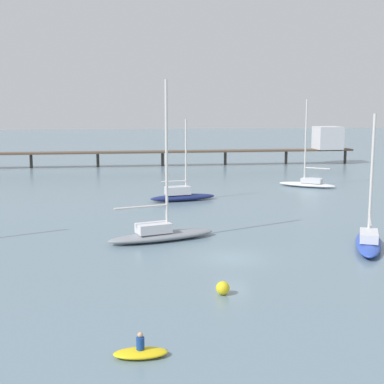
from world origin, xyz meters
name	(u,v)px	position (x,y,z in m)	size (l,w,h in m)	color
ground_plane	(231,258)	(0.00, 0.00, 0.00)	(400.00, 400.00, 0.00)	slate
pier	(259,144)	(17.46, 58.58, 3.77)	(69.52, 4.51, 6.77)	brown
sailboat_navy	(182,195)	(-0.74, 23.73, 0.70)	(7.85, 3.25, 9.20)	navy
sailboat_white	(308,182)	(17.07, 31.81, 0.64)	(7.50, 6.11, 11.46)	white
sailboat_blue	(368,239)	(11.01, 1.47, 0.66)	(5.22, 8.41, 10.17)	#2D4CB7
sailboat_gray	(160,232)	(-4.58, 5.86, 0.73)	(9.24, 4.66, 12.77)	gray
dinghy_yellow	(140,352)	(-7.08, -14.45, 0.22)	(2.40, 1.12, 1.14)	yellow
mooring_buoy_outer	(223,288)	(-2.03, -7.24, 0.40)	(0.80, 0.80, 0.80)	yellow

